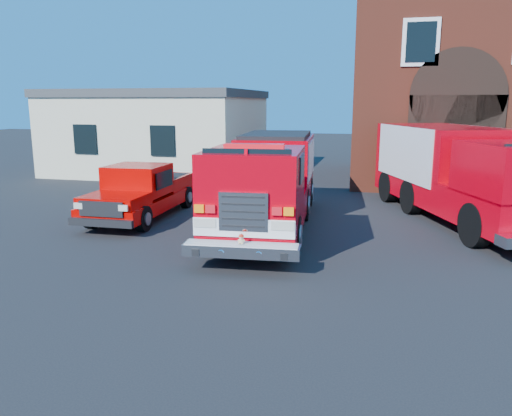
% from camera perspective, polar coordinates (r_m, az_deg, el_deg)
% --- Properties ---
extents(ground, '(100.00, 100.00, 0.00)m').
position_cam_1_polar(ground, '(13.05, 1.31, -4.53)').
color(ground, black).
rests_on(ground, ground).
extents(parking_stripe_mid, '(0.12, 3.00, 0.01)m').
position_cam_1_polar(parking_stripe_mid, '(17.02, 26.47, -1.88)').
color(parking_stripe_mid, yellow).
rests_on(parking_stripe_mid, ground).
extents(parking_stripe_far, '(0.12, 3.00, 0.01)m').
position_cam_1_polar(parking_stripe_far, '(19.90, 24.73, 0.12)').
color(parking_stripe_far, yellow).
rests_on(parking_stripe_far, ground).
extents(side_building, '(10.20, 8.20, 4.35)m').
position_cam_1_polar(side_building, '(27.86, -10.91, 8.64)').
color(side_building, silver).
rests_on(side_building, ground).
extents(fire_engine, '(3.25, 9.02, 2.72)m').
position_cam_1_polar(fire_engine, '(15.05, 1.44, 3.18)').
color(fire_engine, black).
rests_on(fire_engine, ground).
extents(pickup_truck, '(2.05, 5.41, 1.76)m').
position_cam_1_polar(pickup_truck, '(16.74, -12.88, 1.76)').
color(pickup_truck, black).
rests_on(pickup_truck, ground).
extents(secondary_truck, '(5.73, 9.38, 2.92)m').
position_cam_1_polar(secondary_truck, '(17.18, 22.42, 3.98)').
color(secondary_truck, black).
rests_on(secondary_truck, ground).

